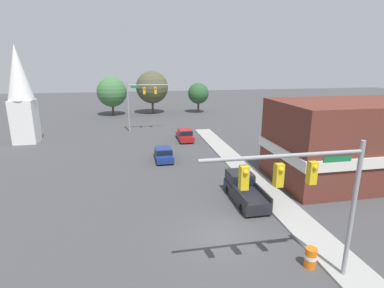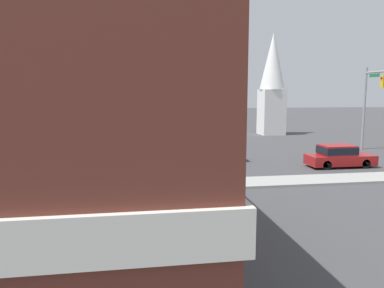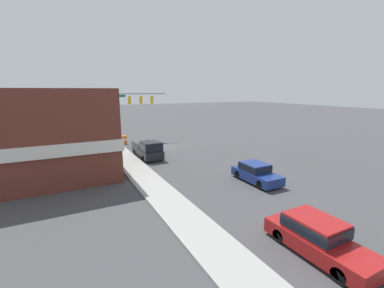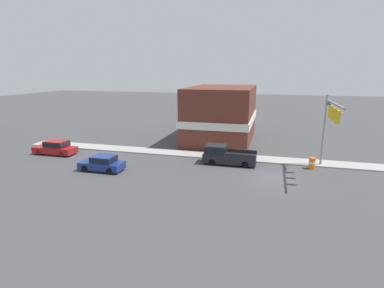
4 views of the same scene
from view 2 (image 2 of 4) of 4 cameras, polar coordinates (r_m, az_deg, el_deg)
far_signal_assembly at (r=37.58m, az=26.49°, el=7.23°), size 6.47×0.49×7.73m
car_lead at (r=29.75m, az=3.63°, el=-1.11°), size 1.85×4.20×1.50m
car_oncoming at (r=29.32m, az=21.46°, el=-1.66°), size 1.87×4.84×1.62m
pickup_truck_parked at (r=24.24m, az=-19.61°, el=-3.22°), size 1.97×5.37×1.93m
corner_brick_building at (r=12.96m, az=-19.19°, el=-0.74°), size 13.70×8.61×7.29m
church_steeple at (r=49.50m, az=12.13°, el=9.24°), size 3.22×3.22×12.88m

